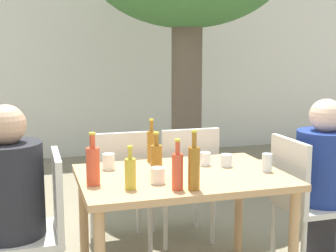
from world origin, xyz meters
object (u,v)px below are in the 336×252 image
(patio_chair_1, at_px, (303,196))
(soda_bottle_3, at_px, (93,165))
(dining_table_front, at_px, (182,188))
(amber_bottle_0, at_px, (194,167))
(patio_chair_3, at_px, (186,177))
(person_seated_1, at_px, (333,192))
(oil_cruet_5, at_px, (130,173))
(amber_bottle_4, at_px, (152,145))
(drinking_glass_4, at_px, (108,162))
(patio_chair_0, at_px, (38,222))
(amber_bottle_2, at_px, (156,160))
(drinking_glass_3, at_px, (226,160))
(drinking_glass_1, at_px, (205,159))
(patio_chair_2, at_px, (122,182))
(drinking_glass_2, at_px, (158,175))
(drinking_glass_0, at_px, (267,163))
(soda_bottle_1, at_px, (177,170))

(patio_chair_1, relative_size, soda_bottle_3, 3.05)
(dining_table_front, relative_size, amber_bottle_0, 3.80)
(soda_bottle_3, bearing_deg, patio_chair_3, 43.05)
(person_seated_1, height_order, oil_cruet_5, person_seated_1)
(dining_table_front, relative_size, oil_cruet_5, 5.17)
(patio_chair_1, relative_size, amber_bottle_4, 3.13)
(person_seated_1, xyz_separation_m, drinking_glass_4, (-1.51, 0.23, 0.26))
(patio_chair_3, xyz_separation_m, amber_bottle_0, (-0.29, -1.00, 0.35))
(patio_chair_0, xyz_separation_m, amber_bottle_2, (0.69, -0.03, 0.32))
(patio_chair_1, distance_m, drinking_glass_3, 0.59)
(dining_table_front, xyz_separation_m, drinking_glass_1, (0.21, 0.16, 0.13))
(dining_table_front, height_order, soda_bottle_3, soda_bottle_3)
(patio_chair_0, relative_size, drinking_glass_4, 8.96)
(patio_chair_2, bearing_deg, oil_cruet_5, 82.41)
(dining_table_front, xyz_separation_m, patio_chair_0, (-0.86, 0.00, -0.13))
(patio_chair_2, xyz_separation_m, drinking_glass_4, (-0.16, -0.43, 0.27))
(drinking_glass_2, bearing_deg, patio_chair_1, 8.47)
(patio_chair_3, height_order, drinking_glass_4, patio_chair_3)
(patio_chair_0, xyz_separation_m, drinking_glass_4, (0.44, 0.23, 0.27))
(amber_bottle_2, distance_m, drinking_glass_4, 0.36)
(patio_chair_3, xyz_separation_m, drinking_glass_0, (0.27, -0.77, 0.28))
(dining_table_front, relative_size, amber_bottle_2, 4.58)
(patio_chair_1, bearing_deg, drinking_glass_1, 76.47)
(drinking_glass_0, bearing_deg, amber_bottle_4, 143.34)
(amber_bottle_2, distance_m, drinking_glass_0, 0.70)
(amber_bottle_0, height_order, amber_bottle_2, amber_bottle_0)
(patio_chair_1, xyz_separation_m, drinking_glass_2, (-1.05, -0.16, 0.27))
(oil_cruet_5, relative_size, drinking_glass_3, 2.92)
(amber_bottle_4, xyz_separation_m, drinking_glass_4, (-0.32, -0.13, -0.06))
(patio_chair_0, distance_m, amber_bottle_4, 0.91)
(dining_table_front, xyz_separation_m, amber_bottle_0, (-0.04, -0.33, 0.22))
(patio_chair_2, relative_size, patio_chair_3, 1.00)
(dining_table_front, bearing_deg, patio_chair_3, 69.41)
(person_seated_1, height_order, drinking_glass_3, person_seated_1)
(patio_chair_1, bearing_deg, patio_chair_0, 90.00)
(soda_bottle_1, distance_m, drinking_glass_4, 0.61)
(patio_chair_2, height_order, drinking_glass_4, patio_chair_2)
(person_seated_1, height_order, soda_bottle_1, person_seated_1)
(amber_bottle_2, relative_size, oil_cruet_5, 1.13)
(patio_chair_1, xyz_separation_m, patio_chair_3, (-0.61, 0.67, 0.00))
(patio_chair_3, distance_m, soda_bottle_3, 1.15)
(soda_bottle_3, height_order, drinking_glass_2, soda_bottle_3)
(person_seated_1, bearing_deg, patio_chair_3, 51.71)
(patio_chair_1, height_order, drinking_glass_0, patio_chair_1)
(drinking_glass_2, bearing_deg, dining_table_front, 38.56)
(amber_bottle_2, bearing_deg, oil_cruet_5, -135.50)
(drinking_glass_2, xyz_separation_m, drinking_glass_4, (-0.22, 0.39, 0.00))
(patio_chair_3, relative_size, drinking_glass_0, 7.96)
(patio_chair_3, height_order, oil_cruet_5, oil_cruet_5)
(drinking_glass_4, bearing_deg, amber_bottle_4, 22.44)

